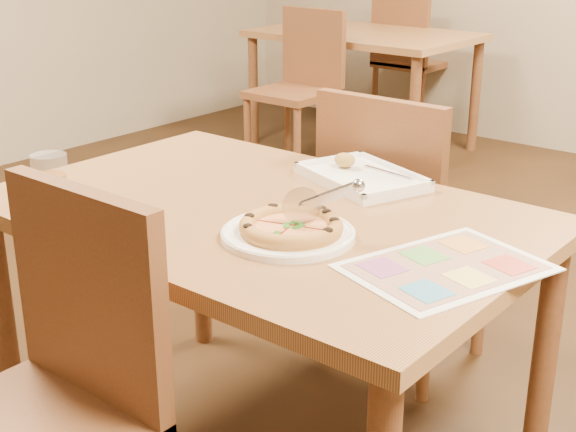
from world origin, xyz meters
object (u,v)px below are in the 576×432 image
Objects in this scene: chair_near at (54,366)px; plate at (288,234)px; bg_chair_far at (406,48)px; appetizer_tray at (360,177)px; glass_tumbler at (51,179)px; menu at (446,267)px; bg_table at (364,46)px; bg_chair_near at (303,70)px; pizza_cutter at (320,200)px; pizza at (291,227)px; chair_far at (394,203)px; dining_table at (262,241)px.

plate is at bearing 70.81° from chair_near.
bg_chair_far reaches higher than appetizer_tray.
appetizer_tray is (1.67, -2.98, 0.17)m from bg_chair_far.
glass_tumbler reaches higher than menu.
bg_table is at bearing 123.89° from appetizer_tray.
bg_chair_near is at bearing -90.00° from bg_table.
pizza_cutter reaches higher than bg_table.
chair_near is 3.22m from bg_chair_near.
pizza_cutter is at bearing -67.76° from appetizer_tray.
bg_chair_far reaches higher than pizza.
bg_chair_near is at bearing -44.94° from chair_far.
chair_far is at bearing 103.46° from appetizer_tray.
chair_far is 1.00× the size of bg_chair_far.
appetizer_tray is at bearing -56.11° from bg_table.
pizza is 0.44m from appetizer_tray.
appetizer_tray is (0.07, -0.28, 0.17)m from chair_far.
dining_table is at bearing 115.85° from bg_chair_far.
appetizer_tray is at bearing 103.46° from chair_far.
appetizer_tray is at bearing 119.20° from bg_chair_far.
appetizer_tray is 0.99× the size of menu.
chair_near is at bearing -90.00° from dining_table.
dining_table is 3.67m from bg_chair_far.
plate is (0.17, -0.11, 0.09)m from dining_table.
bg_chair_near is 3.70× the size of pizza_cutter.
bg_chair_far is (0.00, 1.10, 0.00)m from bg_chair_near.
menu is (2.11, -2.24, 0.16)m from bg_chair_near.
plate is 0.77× the size of appetizer_tray.
pizza is 1.77× the size of pizza_cutter.
appetizer_tray is at bearing 48.68° from glass_tumbler.
bg_chair_far is (-1.60, 3.30, -0.07)m from dining_table.
glass_tumbler is (-0.62, -0.16, 0.04)m from plate.
plate reaches higher than dining_table.
chair_far is 1.24× the size of menu.
menu is (0.29, 0.03, -0.08)m from pizza_cutter.
chair_near reaches higher than glass_tumbler.
bg_chair_near is at bearing 115.04° from glass_tumbler.
chair_far is at bearing 90.00° from chair_near.
bg_table is at bearing 121.46° from pizza.
dining_table is at bearing -60.26° from bg_table.
chair_far is at bearing 128.81° from menu.
plate is 2.64× the size of glass_tumbler.
pizza is 2.05× the size of glass_tumbler.
dining_table is at bearing -53.95° from bg_chair_near.
pizza is 0.34m from menu.
glass_tumbler is (-0.52, -0.59, 0.04)m from appetizer_tray.
chair_far is 2.72m from bg_table.
bg_chair_far is at bearing 122.34° from menu.
chair_far is 0.76m from pizza.
pizza is 0.09m from pizza_cutter.
menu is at bearing -37.18° from pizza_cutter.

